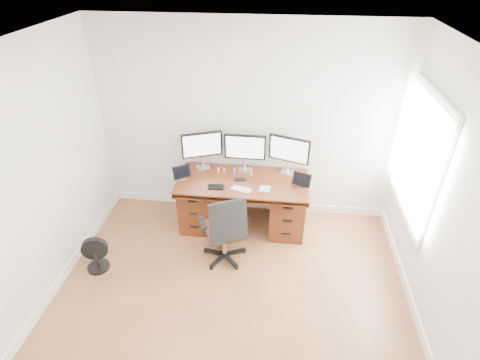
# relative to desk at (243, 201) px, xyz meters

# --- Properties ---
(ground) EXTENTS (4.50, 4.50, 0.00)m
(ground) POSITION_rel_desk_xyz_m (0.00, -1.83, -0.40)
(ground) COLOR brown
(ground) RESTS_ON ground
(back_wall) EXTENTS (4.00, 0.10, 2.70)m
(back_wall) POSITION_rel_desk_xyz_m (0.00, 0.42, 0.95)
(back_wall) COLOR silver
(back_wall) RESTS_ON ground
(right_wall) EXTENTS (0.10, 4.50, 2.70)m
(right_wall) POSITION_rel_desk_xyz_m (2.00, -1.72, 0.95)
(right_wall) COLOR silver
(right_wall) RESTS_ON ground
(desk) EXTENTS (1.70, 0.80, 0.75)m
(desk) POSITION_rel_desk_xyz_m (0.00, 0.00, 0.00)
(desk) COLOR #4A1F0E
(desk) RESTS_ON ground
(office_chair) EXTENTS (0.70, 0.70, 0.99)m
(office_chair) POSITION_rel_desk_xyz_m (-0.14, -0.73, -0.08)
(office_chair) COLOR black
(office_chair) RESTS_ON ground
(floor_fan) EXTENTS (0.32, 0.27, 0.45)m
(floor_fan) POSITION_rel_desk_xyz_m (-1.67, -1.05, -0.18)
(floor_fan) COLOR black
(floor_fan) RESTS_ON ground
(monitor_left) EXTENTS (0.52, 0.23, 0.53)m
(monitor_left) POSITION_rel_desk_xyz_m (-0.58, 0.24, 0.68)
(monitor_left) COLOR silver
(monitor_left) RESTS_ON desk
(monitor_center) EXTENTS (0.55, 0.14, 0.53)m
(monitor_center) POSITION_rel_desk_xyz_m (-0.00, 0.24, 0.68)
(monitor_center) COLOR silver
(monitor_center) RESTS_ON desk
(monitor_right) EXTENTS (0.53, 0.20, 0.53)m
(monitor_right) POSITION_rel_desk_xyz_m (0.58, 0.24, 0.68)
(monitor_right) COLOR silver
(monitor_right) RESTS_ON desk
(tablet_left) EXTENTS (0.24, 0.18, 0.19)m
(tablet_left) POSITION_rel_desk_xyz_m (-0.80, -0.08, 0.43)
(tablet_left) COLOR silver
(tablet_left) RESTS_ON desk
(tablet_right) EXTENTS (0.25, 0.15, 0.19)m
(tablet_right) POSITION_rel_desk_xyz_m (0.76, -0.08, 0.43)
(tablet_right) COLOR silver
(tablet_right) RESTS_ON desk
(keyboard) EXTENTS (0.27, 0.18, 0.01)m
(keyboard) POSITION_rel_desk_xyz_m (0.01, -0.25, 0.36)
(keyboard) COLOR white
(keyboard) RESTS_ON desk
(trackpad) EXTENTS (0.15, 0.15, 0.01)m
(trackpad) POSITION_rel_desk_xyz_m (0.30, -0.20, 0.35)
(trackpad) COLOR silver
(trackpad) RESTS_ON desk
(drawing_tablet) EXTENTS (0.20, 0.14, 0.01)m
(drawing_tablet) POSITION_rel_desk_xyz_m (-0.32, -0.23, 0.35)
(drawing_tablet) COLOR black
(drawing_tablet) RESTS_ON desk
(phone) EXTENTS (0.16, 0.10, 0.01)m
(phone) POSITION_rel_desk_xyz_m (-0.03, -0.01, 0.35)
(phone) COLOR black
(phone) RESTS_ON desk
(figurine_pink) EXTENTS (0.03, 0.03, 0.08)m
(figurine_pink) POSITION_rel_desk_xyz_m (-0.35, 0.12, 0.39)
(figurine_pink) COLOR pink
(figurine_pink) RESTS_ON desk
(figurine_brown) EXTENTS (0.03, 0.03, 0.08)m
(figurine_brown) POSITION_rel_desk_xyz_m (-0.27, 0.12, 0.39)
(figurine_brown) COLOR #8E5D45
(figurine_brown) RESTS_ON desk
(figurine_purple) EXTENTS (0.03, 0.03, 0.08)m
(figurine_purple) POSITION_rel_desk_xyz_m (-0.13, 0.12, 0.39)
(figurine_purple) COLOR #895BD6
(figurine_purple) RESTS_ON desk
(figurine_orange) EXTENTS (0.03, 0.03, 0.08)m
(figurine_orange) POSITION_rel_desk_xyz_m (0.09, 0.12, 0.39)
(figurine_orange) COLOR #EA9D4D
(figurine_orange) RESTS_ON desk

